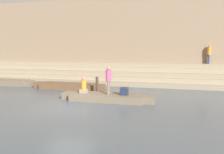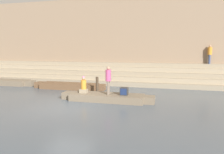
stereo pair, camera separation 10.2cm
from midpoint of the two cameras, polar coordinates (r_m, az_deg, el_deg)
ground_plane at (r=12.15m, az=-11.05°, el=-7.78°), size 120.00×120.00×0.00m
ghat_steps at (r=20.29m, az=-0.19°, el=0.36°), size 36.00×2.79×1.88m
back_wall at (r=21.73m, az=0.91°, el=9.46°), size 34.20×1.28×7.99m
rowboat_main at (r=13.37m, az=-1.08°, el=-5.28°), size 5.73×1.53×0.42m
person_standing at (r=13.08m, az=-0.77°, el=-0.36°), size 0.33×0.33×1.69m
person_rowing at (r=13.73m, az=-7.21°, el=-2.37°), size 0.46×0.36×1.06m
tv_set at (r=13.04m, az=3.41°, el=-3.72°), size 0.46×0.43×0.46m
moored_boat_shore at (r=17.68m, az=-10.96°, el=-2.27°), size 5.89×1.31×0.46m
moored_boat_distant at (r=21.80m, az=-26.69°, el=-1.13°), size 6.48×1.31×0.46m
mooring_post at (r=15.44m, az=-3.70°, el=-2.17°), size 0.19×0.19×1.20m
person_on_steps at (r=20.52m, az=24.30°, el=5.73°), size 0.34×0.34×1.61m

